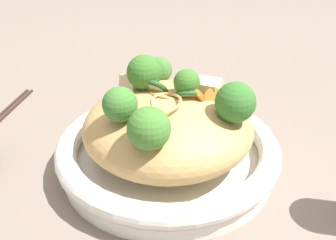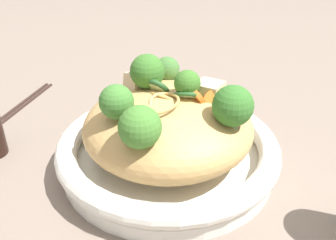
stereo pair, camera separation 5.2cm
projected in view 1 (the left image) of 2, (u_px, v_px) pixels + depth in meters
The scene contains 8 objects.
ground_plane at pixel (168, 165), 0.55m from camera, with size 3.00×3.00×0.00m, color #7A695E.
serving_bowl at pixel (168, 151), 0.54m from camera, with size 0.32×0.32×0.05m.
noodle_heap at pixel (168, 126), 0.52m from camera, with size 0.24×0.24×0.10m.
broccoli_florets at pixel (166, 93), 0.48m from camera, with size 0.24×0.20×0.07m.
carrot_coins at pixel (181, 91), 0.52m from camera, with size 0.10×0.13×0.03m.
zucchini_slices at pixel (156, 87), 0.53m from camera, with size 0.09×0.11×0.04m.
chicken_chunks at pixel (175, 87), 0.53m from camera, with size 0.06×0.15×0.03m.
chopsticks_pair at pixel (3, 114), 0.68m from camera, with size 0.22×0.05×0.01m.
Camera 1 is at (-0.45, 0.00, 0.33)m, focal length 40.10 mm.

